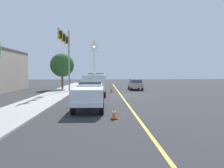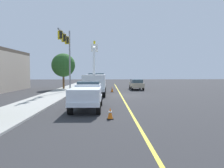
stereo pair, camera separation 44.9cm
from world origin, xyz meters
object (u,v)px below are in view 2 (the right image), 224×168
object	(u,v)px
utility_bucket_truck	(95,82)
service_pickup_truck	(87,95)
passing_minivan	(136,84)
traffic_signal_mast	(67,48)
traffic_cone_leading	(110,113)
traffic_cone_mid_front	(112,89)

from	to	relation	value
utility_bucket_truck	service_pickup_truck	xyz separation A→B (m)	(-10.57, 0.35, -0.50)
passing_minivan	traffic_signal_mast	xyz separation A→B (m)	(-5.32, 10.31, 5.04)
utility_bucket_truck	service_pickup_truck	distance (m)	10.59
service_pickup_truck	traffic_cone_leading	size ratio (longest dim) A/B	7.98
traffic_cone_mid_front	traffic_signal_mast	bearing A→B (deg)	101.08
passing_minivan	traffic_cone_leading	distance (m)	22.14
utility_bucket_truck	passing_minivan	size ratio (longest dim) A/B	1.70
traffic_signal_mast	traffic_cone_leading	bearing A→B (deg)	-162.54
utility_bucket_truck	traffic_signal_mast	xyz separation A→B (m)	(2.26, 3.84, 4.39)
passing_minivan	traffic_cone_mid_front	size ratio (longest dim) A/B	5.82
utility_bucket_truck	traffic_cone_mid_front	size ratio (longest dim) A/B	9.90
service_pickup_truck	traffic_signal_mast	xyz separation A→B (m)	(12.83, 3.49, 4.89)
passing_minivan	traffic_signal_mast	distance (m)	12.65
utility_bucket_truck	traffic_cone_leading	size ratio (longest dim) A/B	11.66
service_pickup_truck	traffic_cone_mid_front	world-z (taller)	service_pickup_truck
utility_bucket_truck	traffic_cone_mid_front	world-z (taller)	utility_bucket_truck
utility_bucket_truck	traffic_signal_mast	size ratio (longest dim) A/B	0.95
traffic_cone_leading	traffic_signal_mast	bearing A→B (deg)	17.46
traffic_cone_mid_front	traffic_cone_leading	bearing A→B (deg)	176.57
utility_bucket_truck	traffic_signal_mast	bearing A→B (deg)	59.57
passing_minivan	traffic_signal_mast	world-z (taller)	traffic_signal_mast
passing_minivan	traffic_cone_leading	bearing A→B (deg)	166.37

